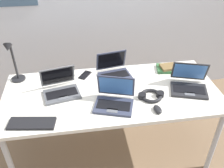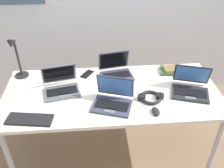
{
  "view_description": "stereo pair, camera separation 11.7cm",
  "coord_description": "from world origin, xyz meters",
  "views": [
    {
      "loc": [
        -0.25,
        -1.66,
        2.0
      ],
      "look_at": [
        0.0,
        0.0,
        0.82
      ],
      "focal_mm": 40.16,
      "sensor_mm": 36.0,
      "label": 1
    },
    {
      "loc": [
        -0.14,
        -1.67,
        2.0
      ],
      "look_at": [
        0.0,
        0.0,
        0.82
      ],
      "focal_mm": 40.16,
      "sensor_mm": 36.0,
      "label": 2
    }
  ],
  "objects": [
    {
      "name": "book_stack",
      "position": [
        0.58,
        0.26,
        0.76
      ],
      "size": [
        0.22,
        0.19,
        0.05
      ],
      "color": "#336638",
      "rests_on": "desk"
    },
    {
      "name": "laptop_back_right",
      "position": [
        -0.01,
        -0.16,
        0.78
      ],
      "size": [
        0.35,
        0.32,
        0.22
      ],
      "color": "#33384C",
      "rests_on": "desk"
    },
    {
      "name": "ground_plane",
      "position": [
        0.0,
        0.0,
        0.0
      ],
      "size": [
        12.0,
        12.0,
        0.0
      ],
      "primitive_type": "plane",
      "color": "#7A6047"
    },
    {
      "name": "cell_phone",
      "position": [
        -0.21,
        0.28,
        0.74
      ],
      "size": [
        0.13,
        0.15,
        0.01
      ],
      "primitive_type": "cube",
      "rotation": [
        0.0,
        0.0,
        -0.58
      ],
      "color": "black",
      "rests_on": "desk"
    },
    {
      "name": "headphones",
      "position": [
        0.3,
        -0.12,
        0.76
      ],
      "size": [
        0.21,
        0.18,
        0.04
      ],
      "color": "black",
      "rests_on": "desk"
    },
    {
      "name": "external_keyboard",
      "position": [
        -0.62,
        -0.3,
        0.75
      ],
      "size": [
        0.34,
        0.17,
        0.02
      ],
      "primitive_type": "cube",
      "rotation": [
        0.0,
        0.0,
        -0.15
      ],
      "color": "black",
      "rests_on": "desk"
    },
    {
      "name": "desk",
      "position": [
        0.0,
        0.0,
        0.68
      ],
      "size": [
        1.8,
        0.8,
        0.74
      ],
      "color": "silver",
      "rests_on": "ground_plane"
    },
    {
      "name": "laptop_mid_desk",
      "position": [
        0.65,
        -0.05,
        0.78
      ],
      "size": [
        0.36,
        0.35,
        0.21
      ],
      "color": "#232326",
      "rests_on": "desk"
    },
    {
      "name": "laptop_by_keyboard",
      "position": [
        0.06,
        0.25,
        0.78
      ],
      "size": [
        0.32,
        0.28,
        0.21
      ],
      "color": "#33384C",
      "rests_on": "desk"
    },
    {
      "name": "desk_lamp",
      "position": [
        -0.8,
        0.28,
        0.94
      ],
      "size": [
        0.12,
        0.18,
        0.4
      ],
      "color": "black",
      "rests_on": "desk"
    },
    {
      "name": "laptop_near_mouse",
      "position": [
        -0.42,
        0.05,
        0.78
      ],
      "size": [
        0.33,
        0.31,
        0.21
      ],
      "color": "#515459",
      "rests_on": "desk"
    },
    {
      "name": "computer_mouse",
      "position": [
        0.3,
        -0.29,
        0.76
      ],
      "size": [
        0.07,
        0.1,
        0.03
      ],
      "primitive_type": "ellipsoid",
      "rotation": [
        0.0,
        0.0,
        0.12
      ],
      "color": "black",
      "rests_on": "desk"
    }
  ]
}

